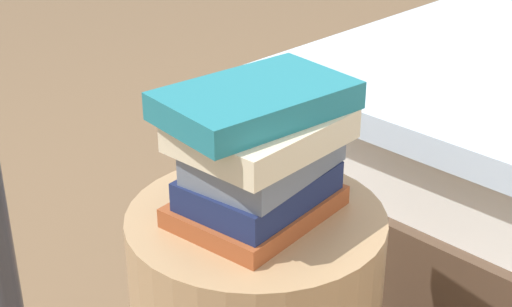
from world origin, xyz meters
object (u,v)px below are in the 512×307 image
Objects in this scene: book_navy at (259,186)px; book_teal at (257,101)px; book_rust at (256,204)px; book_slate at (264,157)px; book_cream at (261,130)px.

book_teal reaches higher than book_navy.
book_slate reaches higher than book_rust.
book_navy is 0.14m from book_teal.
book_rust is 1.10× the size of book_slate.
book_navy is 0.05m from book_slate.
book_teal is at bearing -99.53° from book_cream.
book_cream is (0.00, 0.01, 0.10)m from book_navy.
book_slate is (-0.00, 0.01, 0.09)m from book_rust.
book_slate reaches higher than book_navy.
book_cream is (0.01, 0.02, 0.14)m from book_rust.
book_cream is (0.01, 0.00, 0.05)m from book_slate.
book_slate is 0.09m from book_teal.
book_teal is (0.00, 0.01, 0.18)m from book_rust.
book_rust is 0.04m from book_navy.
book_teal is (-0.00, -0.01, 0.05)m from book_cream.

